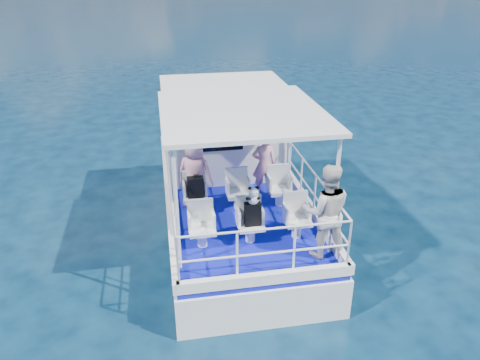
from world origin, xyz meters
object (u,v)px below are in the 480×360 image
Objects in this scene: panda at (253,195)px; backpack_center at (253,214)px; passenger_port_fwd at (195,174)px; passenger_stbd_aft at (326,211)px.

backpack_center is at bearing 108.88° from panda.
passenger_port_fwd is at bearing 119.56° from panda.
panda is (0.90, -1.59, 0.22)m from passenger_port_fwd.
passenger_stbd_aft is (2.06, -2.18, 0.10)m from passenger_port_fwd.
passenger_port_fwd is 0.89× the size of passenger_stbd_aft.
backpack_center is (0.90, -1.58, -0.17)m from passenger_port_fwd.
panda reaches higher than backpack_center.
passenger_port_fwd reaches higher than panda.
passenger_stbd_aft is 1.34m from backpack_center.
passenger_port_fwd is 1.84m from panda.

